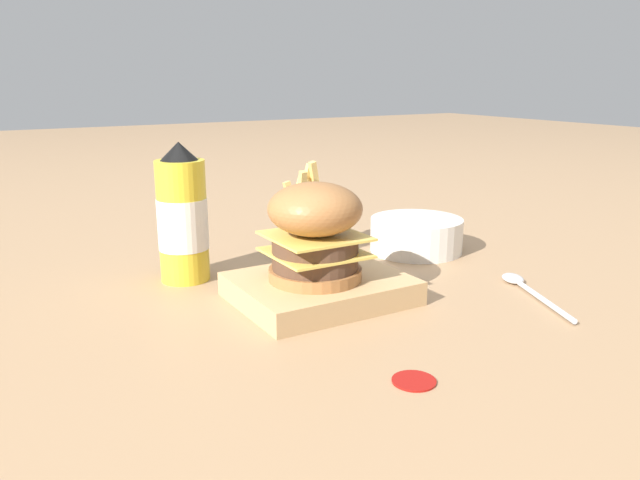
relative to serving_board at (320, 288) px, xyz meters
The scene contains 8 objects.
ground_plane 0.07m from the serving_board, 54.97° to the right, with size 6.00×6.00×0.00m, color #9E7A56.
serving_board is the anchor object (origin of this frame).
burger 0.08m from the serving_board, 22.63° to the left, with size 0.12×0.12×0.13m.
ketchup_bottle 0.22m from the serving_board, 54.17° to the right, with size 0.07×0.07×0.20m.
fries_basket 0.23m from the serving_board, 115.62° to the right, with size 0.09×0.09×0.15m.
side_bowl 0.28m from the serving_board, 154.94° to the right, with size 0.15×0.15×0.06m.
spoon 0.28m from the serving_board, 157.44° to the left, with size 0.08×0.18×0.01m.
ketchup_puddle 0.24m from the serving_board, 80.48° to the left, with size 0.04×0.04×0.00m.
Camera 1 is at (0.35, 0.72, 0.29)m, focal length 35.00 mm.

